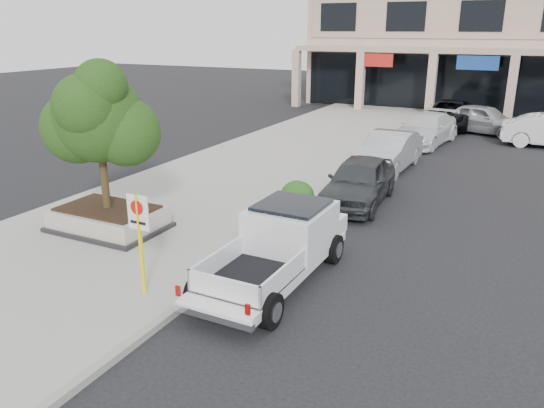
{
  "coord_description": "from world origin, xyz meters",
  "views": [
    {
      "loc": [
        4.74,
        -10.45,
        5.78
      ],
      "look_at": [
        -1.26,
        1.5,
        1.31
      ],
      "focal_mm": 35.0,
      "sensor_mm": 36.0,
      "label": 1
    }
  ],
  "objects_px": {
    "curb_car_b": "(388,152)",
    "curb_car_d": "(449,114)",
    "no_parking_sign": "(140,231)",
    "lot_car_a": "(483,119)",
    "planter_tree": "(106,118)",
    "curb_car_a": "(359,181)",
    "planter": "(109,218)",
    "curb_car_c": "(425,129)",
    "pickup_truck": "(273,249)"
  },
  "relations": [
    {
      "from": "planter",
      "to": "no_parking_sign",
      "type": "xyz_separation_m",
      "value": [
        3.5,
        -2.66,
        1.16
      ]
    },
    {
      "from": "lot_car_a",
      "to": "no_parking_sign",
      "type": "bearing_deg",
      "value": -172.44
    },
    {
      "from": "planter_tree",
      "to": "lot_car_a",
      "type": "height_order",
      "value": "planter_tree"
    },
    {
      "from": "pickup_truck",
      "to": "planter_tree",
      "type": "bearing_deg",
      "value": 172.54
    },
    {
      "from": "curb_car_a",
      "to": "no_parking_sign",
      "type": "bearing_deg",
      "value": -107.07
    },
    {
      "from": "pickup_truck",
      "to": "lot_car_a",
      "type": "bearing_deg",
      "value": 84.68
    },
    {
      "from": "pickup_truck",
      "to": "curb_car_b",
      "type": "height_order",
      "value": "pickup_truck"
    },
    {
      "from": "planter_tree",
      "to": "curb_car_b",
      "type": "bearing_deg",
      "value": 63.96
    },
    {
      "from": "planter",
      "to": "planter_tree",
      "type": "relative_size",
      "value": 0.8
    },
    {
      "from": "planter_tree",
      "to": "pickup_truck",
      "type": "bearing_deg",
      "value": -8.23
    },
    {
      "from": "curb_car_b",
      "to": "curb_car_d",
      "type": "distance_m",
      "value": 11.55
    },
    {
      "from": "planter_tree",
      "to": "no_parking_sign",
      "type": "distance_m",
      "value": 4.73
    },
    {
      "from": "no_parking_sign",
      "to": "lot_car_a",
      "type": "xyz_separation_m",
      "value": [
        4.55,
        24.03,
        -0.81
      ]
    },
    {
      "from": "no_parking_sign",
      "to": "curb_car_b",
      "type": "xyz_separation_m",
      "value": [
        1.88,
        13.54,
        -0.83
      ]
    },
    {
      "from": "pickup_truck",
      "to": "curb_car_a",
      "type": "distance_m",
      "value": 6.68
    },
    {
      "from": "planter_tree",
      "to": "no_parking_sign",
      "type": "height_order",
      "value": "planter_tree"
    },
    {
      "from": "curb_car_a",
      "to": "curb_car_c",
      "type": "distance_m",
      "value": 10.92
    },
    {
      "from": "planter_tree",
      "to": "no_parking_sign",
      "type": "bearing_deg",
      "value": -39.9
    },
    {
      "from": "curb_car_a",
      "to": "lot_car_a",
      "type": "height_order",
      "value": "lot_car_a"
    },
    {
      "from": "curb_car_b",
      "to": "curb_car_d",
      "type": "bearing_deg",
      "value": 89.72
    },
    {
      "from": "planter",
      "to": "curb_car_a",
      "type": "xyz_separation_m",
      "value": [
        5.65,
        6.03,
        0.32
      ]
    },
    {
      "from": "planter",
      "to": "curb_car_a",
      "type": "bearing_deg",
      "value": 46.88
    },
    {
      "from": "planter_tree",
      "to": "curb_car_d",
      "type": "xyz_separation_m",
      "value": [
        5.89,
        22.26,
        -2.61
      ]
    },
    {
      "from": "planter",
      "to": "curb_car_a",
      "type": "relative_size",
      "value": 0.69
    },
    {
      "from": "curb_car_a",
      "to": "lot_car_a",
      "type": "bearing_deg",
      "value": 77.91
    },
    {
      "from": "curb_car_c",
      "to": "no_parking_sign",
      "type": "bearing_deg",
      "value": -88.49
    },
    {
      "from": "pickup_truck",
      "to": "lot_car_a",
      "type": "xyz_separation_m",
      "value": [
        2.35,
        22.02,
        -0.03
      ]
    },
    {
      "from": "no_parking_sign",
      "to": "planter_tree",
      "type": "bearing_deg",
      "value": 140.1
    },
    {
      "from": "planter_tree",
      "to": "curb_car_c",
      "type": "distance_m",
      "value": 17.89
    },
    {
      "from": "curb_car_a",
      "to": "curb_car_c",
      "type": "height_order",
      "value": "curb_car_a"
    },
    {
      "from": "planter_tree",
      "to": "curb_car_d",
      "type": "distance_m",
      "value": 23.17
    },
    {
      "from": "pickup_truck",
      "to": "lot_car_a",
      "type": "distance_m",
      "value": 22.14
    },
    {
      "from": "pickup_truck",
      "to": "curb_car_c",
      "type": "distance_m",
      "value": 17.61
    },
    {
      "from": "curb_car_a",
      "to": "curb_car_b",
      "type": "height_order",
      "value": "curb_car_b"
    },
    {
      "from": "lot_car_a",
      "to": "curb_car_d",
      "type": "bearing_deg",
      "value": 81.03
    },
    {
      "from": "curb_car_a",
      "to": "curb_car_d",
      "type": "xyz_separation_m",
      "value": [
        0.38,
        16.38,
        0.01
      ]
    },
    {
      "from": "planter",
      "to": "planter_tree",
      "type": "height_order",
      "value": "planter_tree"
    },
    {
      "from": "planter",
      "to": "no_parking_sign",
      "type": "height_order",
      "value": "no_parking_sign"
    },
    {
      "from": "planter",
      "to": "planter_tree",
      "type": "xyz_separation_m",
      "value": [
        0.13,
        0.15,
        2.94
      ]
    },
    {
      "from": "curb_car_a",
      "to": "curb_car_d",
      "type": "bearing_deg",
      "value": 85.5
    },
    {
      "from": "planter_tree",
      "to": "curb_car_c",
      "type": "relative_size",
      "value": 0.74
    },
    {
      "from": "no_parking_sign",
      "to": "curb_car_c",
      "type": "xyz_separation_m",
      "value": [
        2.21,
        19.61,
        -0.85
      ]
    },
    {
      "from": "curb_car_a",
      "to": "curb_car_c",
      "type": "relative_size",
      "value": 0.86
    },
    {
      "from": "curb_car_d",
      "to": "planter_tree",
      "type": "bearing_deg",
      "value": -104.34
    },
    {
      "from": "curb_car_d",
      "to": "curb_car_a",
      "type": "bearing_deg",
      "value": -90.83
    },
    {
      "from": "planter",
      "to": "curb_car_d",
      "type": "relative_size",
      "value": 0.55
    },
    {
      "from": "planter",
      "to": "pickup_truck",
      "type": "distance_m",
      "value": 5.75
    },
    {
      "from": "curb_car_b",
      "to": "planter_tree",
      "type": "bearing_deg",
      "value": -113.09
    },
    {
      "from": "curb_car_c",
      "to": "pickup_truck",
      "type": "bearing_deg",
      "value": -82.09
    },
    {
      "from": "lot_car_a",
      "to": "planter",
      "type": "bearing_deg",
      "value": 177.64
    }
  ]
}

